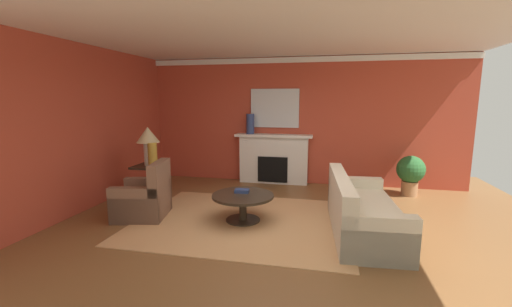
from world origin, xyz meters
TOP-DOWN VIEW (x-y plane):
  - ground_plane at (0.00, 0.00)m, footprint 9.02×9.02m
  - wall_fireplace at (0.00, 3.05)m, footprint 7.54×0.12m
  - wall_window at (-3.53, 0.30)m, footprint 0.12×6.58m
  - ceiling_panel at (0.00, 0.30)m, footprint 7.54×6.58m
  - crown_moulding at (0.00, 2.97)m, footprint 7.54×0.08m
  - area_rug at (-0.58, 0.28)m, footprint 3.43×2.71m
  - fireplace at (-0.49, 2.84)m, footprint 1.80×0.35m
  - mantel_mirror at (-0.49, 2.96)m, footprint 1.14×0.04m
  - sofa at (1.26, 0.20)m, footprint 1.04×2.15m
  - armchair_near_window at (-2.25, 0.12)m, footprint 0.95×0.95m
  - coffee_table at (-0.58, 0.28)m, footprint 1.00×1.00m
  - side_table at (-2.64, 1.00)m, footprint 0.56×0.56m
  - table_lamp at (-2.64, 1.00)m, footprint 0.44×0.44m
  - vase_mantel_left at (-1.04, 2.79)m, footprint 0.19×0.19m
  - vase_on_side_table at (-2.49, 0.88)m, footprint 0.17×0.17m
  - book_red_cover at (-0.62, 0.39)m, footprint 0.24×0.17m
  - potted_plant at (2.44, 2.42)m, footprint 0.56×0.56m

SIDE VIEW (x-z plane):
  - ground_plane at x=0.00m, z-range 0.00..0.00m
  - area_rug at x=-0.58m, z-range 0.00..0.01m
  - sofa at x=1.26m, z-range -0.13..0.72m
  - armchair_near_window at x=-2.25m, z-range -0.17..0.78m
  - coffee_table at x=-0.58m, z-range 0.11..0.56m
  - side_table at x=-2.64m, z-range 0.05..0.75m
  - book_red_cover at x=-0.62m, z-range 0.45..0.51m
  - potted_plant at x=2.44m, z-range 0.08..0.91m
  - fireplace at x=-0.49m, z-range -0.03..1.14m
  - vase_on_side_table at x=-2.49m, z-range 0.70..1.17m
  - table_lamp at x=-2.64m, z-range 0.85..1.60m
  - vase_mantel_left at x=-1.04m, z-range 1.17..1.64m
  - wall_fireplace at x=0.00m, z-range 0.00..2.93m
  - wall_window at x=-3.53m, z-range 0.00..2.93m
  - mantel_mirror at x=-0.49m, z-range 1.32..2.21m
  - crown_moulding at x=0.00m, z-range 2.79..2.91m
  - ceiling_panel at x=0.00m, z-range 2.93..2.99m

